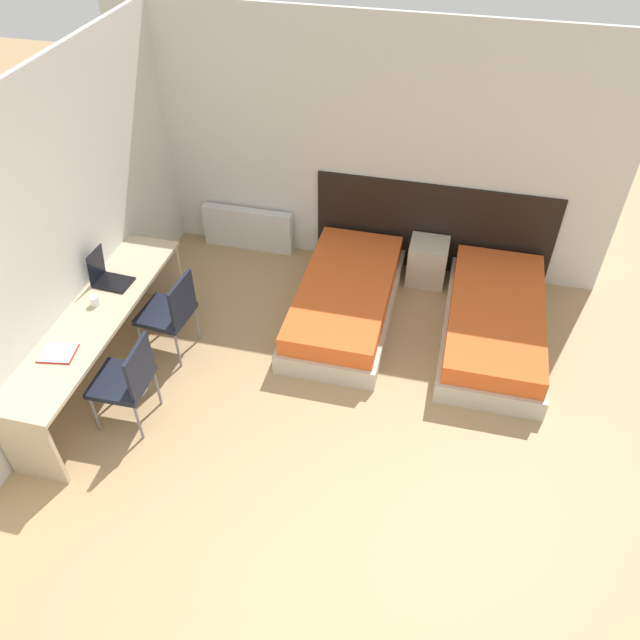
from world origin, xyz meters
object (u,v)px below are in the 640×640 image
chair_near_laptop (171,310)px  laptop (108,276)px  nightstand (427,262)px  chair_near_notebook (127,378)px  bed_near_window (345,300)px  bed_near_door (494,323)px

chair_near_laptop → laptop: bearing=-175.0°
nightstand → chair_near_notebook: bearing=-130.8°
bed_near_window → bed_near_door: size_ratio=1.00×
bed_near_window → chair_near_laptop: chair_near_laptop is taller
chair_near_laptop → nightstand: bearing=42.1°
bed_near_window → laptop: 2.33m
bed_near_door → chair_near_laptop: 3.14m
bed_near_window → chair_near_notebook: 2.34m
bed_near_door → laptop: bearing=-165.8°
bed_near_door → chair_near_laptop: chair_near_laptop is taller
bed_near_door → laptop: (-3.56, -0.90, 0.60)m
nightstand → chair_near_laptop: size_ratio=0.55×
bed_near_window → laptop: bearing=-156.4°
chair_near_laptop → chair_near_notebook: bearing=-85.1°
laptop → nightstand: bearing=34.6°
chair_near_laptop → laptop: 0.65m
chair_near_laptop → bed_near_window: bearing=36.0°
laptop → chair_near_laptop: bearing=3.6°
nightstand → laptop: bearing=-148.8°
bed_near_window → chair_near_laptop: (-1.49, -0.90, 0.30)m
chair_near_notebook → laptop: bearing=121.3°
bed_near_window → chair_near_notebook: size_ratio=2.25×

